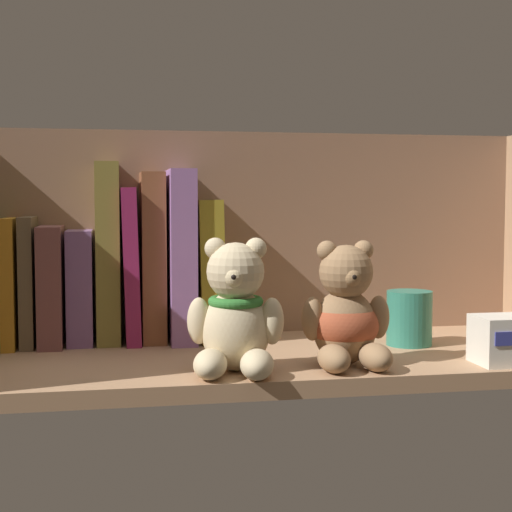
# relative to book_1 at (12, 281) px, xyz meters

# --- Properties ---
(shelf_board) EXTENTS (0.78, 0.31, 0.02)m
(shelf_board) POSITION_rel_book_1_xyz_m (0.33, -0.12, -0.09)
(shelf_board) COLOR #A87F5B
(shelf_board) RESTS_ON ground
(shelf_back_panel) EXTENTS (0.80, 0.01, 0.31)m
(shelf_back_panel) POSITION_rel_book_1_xyz_m (0.33, 0.04, 0.05)
(shelf_back_panel) COLOR #87644D
(shelf_back_panel) RESTS_ON ground
(book_1) EXTENTS (0.02, 0.13, 0.17)m
(book_1) POSITION_rel_book_1_xyz_m (0.00, 0.00, 0.00)
(book_1) COLOR #AD731C
(book_1) RESTS_ON shelf_board
(book_2) EXTENTS (0.02, 0.11, 0.17)m
(book_2) POSITION_rel_book_1_xyz_m (0.02, -0.00, 0.00)
(book_2) COLOR brown
(book_2) RESTS_ON shelf_board
(book_3) EXTENTS (0.03, 0.13, 0.16)m
(book_3) POSITION_rel_book_1_xyz_m (0.05, -0.00, -0.01)
(book_3) COLOR brown
(book_3) RESTS_ON shelf_board
(book_4) EXTENTS (0.03, 0.10, 0.15)m
(book_4) POSITION_rel_book_1_xyz_m (0.09, -0.00, -0.01)
(book_4) COLOR slate
(book_4) RESTS_ON shelf_board
(book_5) EXTENTS (0.03, 0.10, 0.24)m
(book_5) POSITION_rel_book_1_xyz_m (0.12, -0.00, 0.04)
(book_5) COLOR olive
(book_5) RESTS_ON shelf_board
(book_6) EXTENTS (0.02, 0.12, 0.21)m
(book_6) POSITION_rel_book_1_xyz_m (0.15, -0.00, 0.02)
(book_6) COLOR #8E2055
(book_6) RESTS_ON shelf_board
(book_7) EXTENTS (0.03, 0.10, 0.23)m
(book_7) POSITION_rel_book_1_xyz_m (0.18, -0.00, 0.03)
(book_7) COLOR brown
(book_7) RESTS_ON shelf_board
(book_8) EXTENTS (0.03, 0.14, 0.23)m
(book_8) POSITION_rel_book_1_xyz_m (0.22, -0.00, 0.03)
(book_8) COLOR #996AAF
(book_8) RESTS_ON shelf_board
(book_9) EXTENTS (0.04, 0.13, 0.19)m
(book_9) POSITION_rel_book_1_xyz_m (0.26, -0.00, 0.01)
(book_9) COLOR olive
(book_9) RESTS_ON shelf_board
(teddy_bear_larger) EXTENTS (0.11, 0.12, 0.15)m
(teddy_bear_larger) POSITION_rel_book_1_xyz_m (0.26, -0.22, -0.02)
(teddy_bear_larger) COLOR beige
(teddy_bear_larger) RESTS_ON shelf_board
(teddy_bear_smaller) EXTENTS (0.11, 0.11, 0.14)m
(teddy_bear_smaller) POSITION_rel_book_1_xyz_m (0.40, -0.21, -0.03)
(teddy_bear_smaller) COLOR #93704C
(teddy_bear_smaller) RESTS_ON shelf_board
(pillar_candle) EXTENTS (0.06, 0.06, 0.07)m
(pillar_candle) POSITION_rel_book_1_xyz_m (0.52, -0.10, -0.05)
(pillar_candle) COLOR #2D7A66
(pillar_candle) RESTS_ON shelf_board
(small_product_box) EXTENTS (0.08, 0.06, 0.06)m
(small_product_box) POSITION_rel_book_1_xyz_m (0.59, -0.23, -0.06)
(small_product_box) COLOR silver
(small_product_box) RESTS_ON shelf_board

